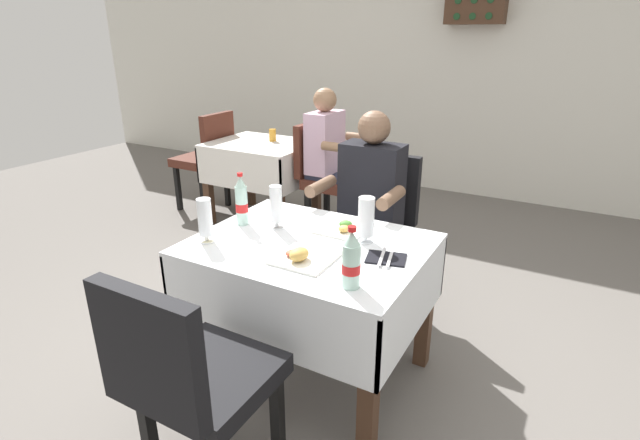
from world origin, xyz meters
TOP-DOWN VIEW (x-y plane):
  - ground_plane at (0.00, 0.00)m, footprint 11.00×11.00m
  - back_wall at (0.00, 3.47)m, footprint 11.00×0.12m
  - main_dining_table at (0.02, -0.05)m, footprint 1.08×0.85m
  - chair_far_diner_seat at (0.02, 0.77)m, footprint 0.44×0.50m
  - chair_near_camera_side at (0.02, -0.86)m, footprint 0.44×0.50m
  - seated_diner_far at (-0.00, 0.66)m, footprint 0.50×0.46m
  - plate_near_camera at (0.08, -0.23)m, footprint 0.24×0.24m
  - plate_far_diner at (0.09, 0.17)m, footprint 0.24×0.24m
  - beer_glass_left at (0.24, 0.09)m, footprint 0.08×0.08m
  - beer_glass_middle at (-0.41, -0.27)m, footprint 0.07×0.07m
  - beer_glass_right at (-0.22, 0.04)m, footprint 0.07×0.07m
  - cola_bottle_primary at (0.37, -0.33)m, footprint 0.07×0.07m
  - cola_bottle_secondary at (-0.40, -0.01)m, footprint 0.06×0.06m
  - napkin_cutlery_set at (0.40, -0.04)m, footprint 0.20×0.20m
  - background_dining_table at (-1.48, 1.65)m, footprint 0.90×0.75m
  - background_chair_left at (-2.13, 1.65)m, footprint 0.50×0.44m
  - background_chair_right at (-0.82, 1.65)m, footprint 0.50×0.44m
  - background_patron at (-0.77, 1.65)m, footprint 0.46×0.50m
  - background_table_tumbler at (-1.42, 1.75)m, footprint 0.06×0.06m
  - wall_bottle_rack at (-0.08, 3.31)m, footprint 0.56×0.21m

SIDE VIEW (x-z plane):
  - ground_plane at x=0.00m, z-range 0.00..0.00m
  - background_dining_table at x=-1.48m, z-range 0.18..0.93m
  - chair_far_diner_seat at x=0.02m, z-range 0.07..1.04m
  - chair_near_camera_side at x=0.02m, z-range 0.07..1.04m
  - background_chair_left at x=-2.13m, z-range 0.07..1.04m
  - background_chair_right at x=-0.82m, z-range 0.07..1.04m
  - main_dining_table at x=0.02m, z-range 0.20..0.95m
  - seated_diner_far at x=0.00m, z-range 0.08..1.34m
  - background_patron at x=-0.77m, z-range 0.08..1.34m
  - napkin_cutlery_set at x=0.40m, z-range 0.75..0.76m
  - plate_far_diner at x=0.09m, z-range 0.74..0.78m
  - plate_near_camera at x=0.08m, z-range 0.73..0.80m
  - background_table_tumbler at x=-1.42m, z-range 0.75..0.86m
  - cola_bottle_primary at x=0.37m, z-range 0.73..0.98m
  - beer_glass_right at x=-0.22m, z-range 0.75..0.97m
  - beer_glass_middle at x=-0.41m, z-range 0.75..0.97m
  - beer_glass_left at x=0.24m, z-range 0.76..0.98m
  - cola_bottle_secondary at x=-0.40m, z-range 0.73..1.00m
  - back_wall at x=0.00m, z-range 0.00..2.83m
  - wall_bottle_rack at x=-0.08m, z-range 1.75..2.17m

